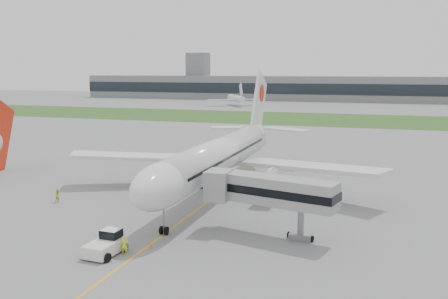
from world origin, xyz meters
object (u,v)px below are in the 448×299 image
(pushback_tug, at_px, (106,244))
(jet_bridge, at_px, (266,191))
(airliner, at_px, (221,154))
(ground_crew_near, at_px, (124,245))

(pushback_tug, distance_m, jet_bridge, 17.40)
(airliner, distance_m, ground_crew_near, 27.04)
(jet_bridge, relative_size, ground_crew_near, 7.68)
(airliner, xyz_separation_m, jet_bridge, (10.65, -16.74, -0.65))
(airliner, distance_m, pushback_tug, 27.47)
(pushback_tug, bearing_deg, ground_crew_near, 13.55)
(pushback_tug, relative_size, ground_crew_near, 2.34)
(airliner, bearing_deg, ground_crew_near, -92.41)
(airliner, height_order, ground_crew_near, airliner)
(pushback_tug, xyz_separation_m, jet_bridge, (13.54, 10.18, 3.98))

